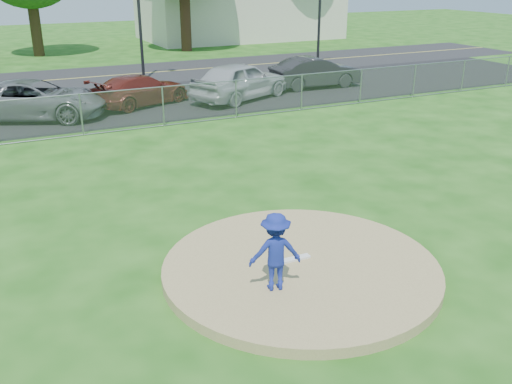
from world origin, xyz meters
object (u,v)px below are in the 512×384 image
commercial_building (240,12)px  parked_car_charcoal (315,72)px  parked_car_pearl (240,81)px  traffic_signal_right (323,9)px  parked_car_darkred (141,90)px  pitcher (275,252)px  parked_car_gray (35,100)px

commercial_building → parked_car_charcoal: commercial_building is taller
commercial_building → parked_car_pearl: 25.26m
parked_car_pearl → parked_car_charcoal: size_ratio=1.10×
traffic_signal_right → parked_car_charcoal: (-4.09, -5.97, -2.60)m
commercial_building → parked_car_darkred: 26.64m
pitcher → traffic_signal_right: bearing=-108.5°
parked_car_darkred → parked_car_charcoal: bearing=-112.3°
parked_car_pearl → parked_car_charcoal: parked_car_pearl is taller
traffic_signal_right → parked_car_gray: 18.86m
traffic_signal_right → parked_car_pearl: bearing=-141.2°
traffic_signal_right → parked_car_gray: (-17.45, -6.67, -2.59)m
commercial_building → traffic_signal_right: size_ratio=2.93×
parked_car_gray → parked_car_charcoal: (13.36, 0.70, -0.01)m
pitcher → parked_car_charcoal: 19.92m
traffic_signal_right → parked_car_darkred: size_ratio=1.22×
parked_car_charcoal → parked_car_gray: bearing=94.9°
traffic_signal_right → pitcher: size_ratio=3.86×
parked_car_pearl → pitcher: bearing=132.8°
parked_car_charcoal → commercial_building: bearing=-13.0°
commercial_building → parked_car_darkred: size_ratio=3.58×
parked_car_charcoal → traffic_signal_right: bearing=-32.4°
parked_car_gray → parked_car_darkred: bearing=-58.9°
commercial_building → parked_car_charcoal: 22.78m
traffic_signal_right → parked_car_darkred: bearing=-154.9°
commercial_building → parked_car_charcoal: (-5.85, -21.97, -1.40)m
parked_car_gray → parked_car_pearl: bearing=-68.1°
pitcher → parked_car_pearl: parked_car_pearl is taller
traffic_signal_right → parked_car_pearl: size_ratio=1.11×
parked_car_gray → parked_car_pearl: parked_car_pearl is taller
traffic_signal_right → parked_car_gray: size_ratio=1.02×
commercial_building → traffic_signal_right: 16.14m
parked_car_pearl → parked_car_darkred: bearing=54.0°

